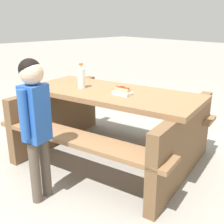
% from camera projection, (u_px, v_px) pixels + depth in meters
% --- Properties ---
extents(ground_plane, '(30.00, 30.00, 0.00)m').
position_uv_depth(ground_plane, '(112.00, 157.00, 3.08)').
color(ground_plane, gray).
rests_on(ground_plane, ground).
extents(picnic_table, '(2.10, 1.81, 0.75)m').
position_uv_depth(picnic_table, '(112.00, 119.00, 2.94)').
color(picnic_table, olive).
rests_on(picnic_table, ground).
extents(soda_bottle, '(0.08, 0.08, 0.26)m').
position_uv_depth(soda_bottle, '(81.00, 77.00, 2.93)').
color(soda_bottle, silver).
rests_on(soda_bottle, picnic_table).
extents(hotdog_tray, '(0.20, 0.14, 0.08)m').
position_uv_depth(hotdog_tray, '(123.00, 92.00, 2.70)').
color(hotdog_tray, white).
rests_on(hotdog_tray, picnic_table).
extents(child_in_coat, '(0.21, 0.28, 1.18)m').
position_uv_depth(child_in_coat, '(35.00, 114.00, 2.16)').
color(child_in_coat, brown).
rests_on(child_in_coat, ground).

